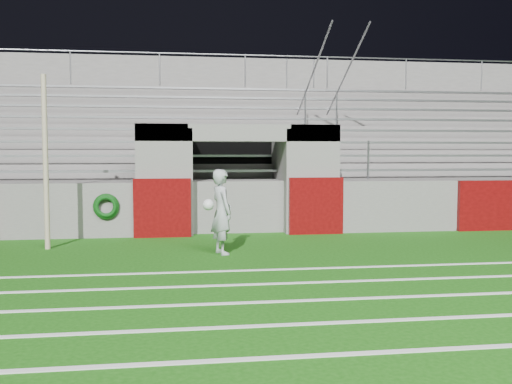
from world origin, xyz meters
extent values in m
plane|color=#16520D|center=(0.00, 0.00, 0.00)|extent=(90.00, 90.00, 0.00)
cylinder|color=#BBAA8B|center=(-4.06, 1.67, 1.74)|extent=(0.11, 0.11, 3.49)
cube|color=white|center=(0.00, -5.00, 0.01)|extent=(28.00, 0.09, 0.01)
cube|color=white|center=(0.00, -4.00, 0.01)|extent=(28.00, 0.09, 0.01)
cube|color=white|center=(0.00, -3.00, 0.01)|extent=(28.00, 0.09, 0.01)
cube|color=white|center=(0.00, -2.00, 0.01)|extent=(28.00, 0.09, 0.01)
cube|color=white|center=(0.00, -1.00, 0.01)|extent=(28.00, 0.09, 0.01)
cube|color=slate|center=(-1.80, 3.50, 1.30)|extent=(1.20, 1.00, 2.60)
cube|color=slate|center=(1.80, 3.50, 1.30)|extent=(1.20, 1.00, 2.60)
cube|color=black|center=(0.00, 5.20, 1.25)|extent=(2.60, 0.20, 2.50)
cube|color=slate|center=(-1.15, 4.10, 1.25)|extent=(0.10, 2.20, 2.50)
cube|color=slate|center=(1.15, 4.10, 1.25)|extent=(0.10, 2.20, 2.50)
cube|color=slate|center=(0.00, 3.50, 2.40)|extent=(4.80, 1.00, 0.40)
cube|color=slate|center=(0.00, 7.35, 1.15)|extent=(26.00, 8.00, 0.20)
cube|color=slate|center=(0.00, 7.35, 0.53)|extent=(26.00, 8.00, 1.05)
cube|color=#4C0607|center=(-1.80, 2.94, 0.68)|extent=(1.30, 0.15, 1.35)
cube|color=#4C0607|center=(1.80, 2.94, 0.68)|extent=(1.30, 0.15, 1.35)
cube|color=#4C0607|center=(6.50, 2.94, 0.62)|extent=(2.20, 0.15, 1.25)
cube|color=#979BA0|center=(0.00, 4.43, 1.47)|extent=(23.00, 0.28, 0.06)
cube|color=slate|center=(0.00, 5.28, 1.44)|extent=(24.00, 0.75, 0.38)
cube|color=#979BA0|center=(0.00, 5.18, 1.85)|extent=(23.00, 0.28, 0.06)
cube|color=slate|center=(0.00, 6.03, 1.63)|extent=(24.00, 0.75, 0.76)
cube|color=#979BA0|center=(0.00, 5.93, 2.23)|extent=(23.00, 0.28, 0.06)
cube|color=slate|center=(0.00, 6.78, 1.82)|extent=(24.00, 0.75, 1.14)
cube|color=#979BA0|center=(0.00, 6.68, 2.61)|extent=(23.00, 0.28, 0.06)
cube|color=slate|center=(0.00, 7.53, 2.01)|extent=(24.00, 0.75, 1.52)
cube|color=#979BA0|center=(0.00, 7.43, 2.99)|extent=(23.00, 0.28, 0.06)
cube|color=slate|center=(0.00, 8.28, 2.20)|extent=(24.00, 0.75, 1.90)
cube|color=#979BA0|center=(0.00, 8.18, 3.37)|extent=(23.00, 0.28, 0.06)
cube|color=slate|center=(0.00, 9.03, 2.39)|extent=(24.00, 0.75, 2.28)
cube|color=#979BA0|center=(0.00, 8.93, 3.75)|extent=(23.00, 0.28, 0.06)
cube|color=slate|center=(0.00, 9.78, 2.58)|extent=(24.00, 0.75, 2.66)
cube|color=#979BA0|center=(0.00, 9.68, 4.13)|extent=(23.00, 0.28, 0.06)
cube|color=slate|center=(0.00, 10.45, 2.65)|extent=(26.00, 0.60, 5.29)
cylinder|color=#A5A8AD|center=(2.50, 4.15, 1.75)|extent=(0.05, 0.05, 1.00)
cylinder|color=#A5A8AD|center=(2.50, 7.15, 3.27)|extent=(0.05, 0.05, 1.00)
cylinder|color=#A5A8AD|center=(2.50, 10.15, 4.79)|extent=(0.05, 0.05, 1.00)
cylinder|color=#A5A8AD|center=(2.50, 7.15, 3.77)|extent=(0.05, 6.02, 3.08)
cylinder|color=#A5A8AD|center=(3.50, 4.15, 1.75)|extent=(0.05, 0.05, 1.00)
cylinder|color=#A5A8AD|center=(3.50, 7.15, 3.27)|extent=(0.05, 0.05, 1.00)
cylinder|color=#A5A8AD|center=(3.50, 10.15, 4.79)|extent=(0.05, 0.05, 1.00)
cylinder|color=#A5A8AD|center=(3.50, 7.15, 3.77)|extent=(0.05, 6.02, 3.08)
cylinder|color=#A5A8AD|center=(-5.00, 10.15, 4.84)|extent=(0.05, 0.05, 1.10)
cylinder|color=#A5A8AD|center=(-2.00, 10.15, 4.84)|extent=(0.05, 0.05, 1.10)
cylinder|color=#A5A8AD|center=(1.00, 10.15, 4.84)|extent=(0.05, 0.05, 1.10)
cylinder|color=#A5A8AD|center=(4.00, 10.15, 4.84)|extent=(0.05, 0.05, 1.10)
cylinder|color=#A5A8AD|center=(7.00, 10.15, 4.84)|extent=(0.05, 0.05, 1.10)
cylinder|color=#A5A8AD|center=(10.00, 10.15, 4.84)|extent=(0.05, 0.05, 1.10)
cylinder|color=#A5A8AD|center=(0.00, 10.15, 5.39)|extent=(24.00, 0.05, 0.05)
imported|color=#A6ADB0|center=(-0.63, 0.61, 0.81)|extent=(0.56, 0.69, 1.62)
sphere|color=white|center=(-0.90, 0.31, 0.98)|extent=(0.21, 0.21, 0.21)
torus|color=#0C3F0E|center=(-3.05, 2.95, 0.73)|extent=(0.59, 0.11, 0.59)
torus|color=#0E4612|center=(-3.05, 2.90, 0.73)|extent=(0.50, 0.10, 0.50)
camera|label=1|loc=(-1.51, -10.18, 1.95)|focal=40.00mm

